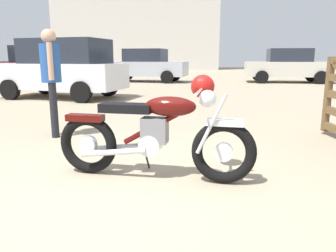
{
  "coord_description": "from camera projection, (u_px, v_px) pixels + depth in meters",
  "views": [
    {
      "loc": [
        0.73,
        -2.79,
        1.23
      ],
      "look_at": [
        0.42,
        0.76,
        0.48
      ],
      "focal_mm": 34.48,
      "sensor_mm": 36.0,
      "label": 1
    }
  ],
  "objects": [
    {
      "name": "ground_plane",
      "position": [
        116.0,
        191.0,
        3.04
      ],
      "size": [
        80.0,
        80.0,
        0.0
      ],
      "primitive_type": "plane",
      "color": "gray"
    },
    {
      "name": "vintage_motorcycle",
      "position": [
        159.0,
        132.0,
        3.3
      ],
      "size": [
        2.08,
        0.73,
        1.07
      ],
      "rotation": [
        0.0,
        0.0,
        -0.12
      ],
      "color": "black",
      "rests_on": "ground_plane"
    },
    {
      "name": "bystander",
      "position": [
        51.0,
        72.0,
        4.97
      ],
      "size": [
        0.3,
        0.42,
        1.66
      ],
      "rotation": [
        0.0,
        0.0,
        3.58
      ],
      "color": "black",
      "rests_on": "ground_plane"
    },
    {
      "name": "white_estate_far",
      "position": [
        62.0,
        68.0,
        9.87
      ],
      "size": [
        4.15,
        2.39,
        1.78
      ],
      "rotation": [
        0.0,
        0.0,
        2.94
      ],
      "color": "black",
      "rests_on": "ground_plane"
    },
    {
      "name": "blue_hatchback_right",
      "position": [
        146.0,
        65.0,
        16.66
      ],
      "size": [
        4.41,
        2.4,
        1.67
      ],
      "rotation": [
        0.0,
        0.0,
        2.99
      ],
      "color": "black",
      "rests_on": "ground_plane"
    },
    {
      "name": "red_hatchback_near",
      "position": [
        46.0,
        64.0,
        15.1
      ],
      "size": [
        4.04,
        2.11,
        1.78
      ],
      "rotation": [
        0.0,
        0.0,
        -0.1
      ],
      "color": "black",
      "rests_on": "ground_plane"
    },
    {
      "name": "pale_sedan_back",
      "position": [
        288.0,
        66.0,
        16.15
      ],
      "size": [
        4.32,
        2.18,
        1.67
      ],
      "rotation": [
        0.0,
        0.0,
        -0.08
      ],
      "color": "black",
      "rests_on": "ground_plane"
    },
    {
      "name": "industrial_building",
      "position": [
        140.0,
        24.0,
        36.41
      ],
      "size": [
        17.72,
        8.47,
        19.25
      ],
      "rotation": [
        0.0,
        0.0,
        0.01
      ],
      "color": "beige",
      "rests_on": "ground_plane"
    }
  ]
}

